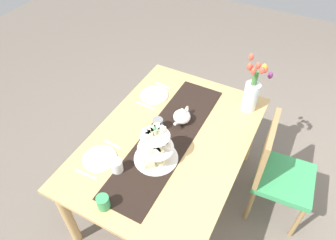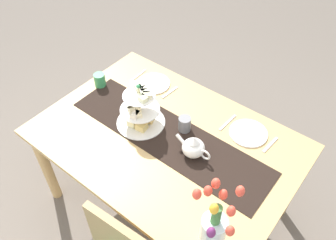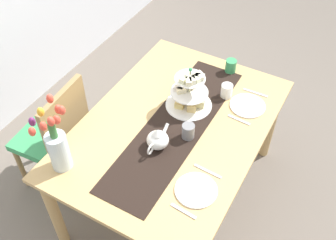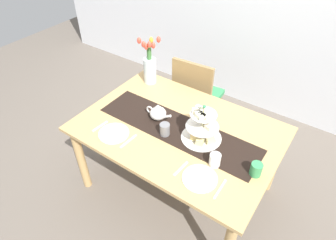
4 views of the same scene
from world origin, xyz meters
name	(u,v)px [view 2 (image 2 of 4)]	position (x,y,z in m)	size (l,w,h in m)	color
ground_plane	(167,203)	(0.00, 0.00, 0.00)	(8.00, 8.00, 0.00)	#6B6056
dining_table	(166,148)	(0.00, 0.00, 0.63)	(1.53, 1.06, 0.73)	tan
table_runner	(168,136)	(0.00, -0.02, 0.73)	(1.31, 0.34, 0.00)	black
tiered_cake_stand	(140,111)	(0.20, 0.00, 0.83)	(0.30, 0.30, 0.30)	beige
teapot	(194,147)	(-0.20, 0.00, 0.79)	(0.24, 0.13, 0.14)	white
tulip_vase	(214,229)	(-0.58, 0.40, 0.90)	(0.20, 0.20, 0.46)	silver
dinner_plate_left	(248,133)	(-0.36, -0.33, 0.73)	(0.23, 0.23, 0.01)	white
fork_left	(270,145)	(-0.51, -0.33, 0.73)	(0.02, 0.15, 0.01)	silver
knife_left	(228,122)	(-0.22, -0.33, 0.73)	(0.01, 0.17, 0.01)	silver
dinner_plate_right	(153,84)	(0.38, -0.33, 0.73)	(0.23, 0.23, 0.01)	white
fork_right	(170,92)	(0.24, -0.33, 0.73)	(0.02, 0.15, 0.01)	silver
knife_right	(138,76)	(0.53, -0.33, 0.73)	(0.01, 0.17, 0.01)	silver
mug_grey	(185,124)	(-0.04, -0.12, 0.78)	(0.08, 0.08, 0.10)	slate
mug_white_text	(135,89)	(0.40, -0.17, 0.77)	(0.08, 0.08, 0.10)	white
mug_orange	(100,80)	(0.66, -0.10, 0.77)	(0.08, 0.08, 0.10)	#389356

